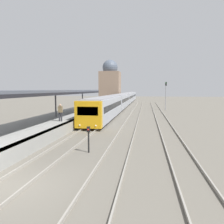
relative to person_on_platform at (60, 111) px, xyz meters
name	(u,v)px	position (x,y,z in m)	size (l,w,h in m)	color
ground_plane	(9,187)	(2.60, -11.85, -1.91)	(240.00, 240.00, 0.00)	#666056
track_platform_line	(9,186)	(2.60, -11.85, -1.83)	(1.51, 120.00, 0.15)	gray
track_middle_line	(99,192)	(6.36, -11.85, -1.83)	(1.50, 120.00, 0.15)	gray
track_right_line	(203,200)	(10.13, -11.85, -1.83)	(1.51, 120.00, 0.15)	gray
platform_canopy	(56,91)	(-1.55, 2.65, 1.90)	(4.00, 25.16, 2.96)	#4C515B
person_on_platform	(60,111)	(0.00, 0.00, 0.00)	(0.40, 0.22, 1.66)	#2D2D33
train_near	(124,99)	(2.60, 34.07, -0.23)	(2.64, 67.50, 3.01)	gold
signal_post_near	(89,136)	(4.52, -6.53, -0.86)	(0.20, 0.21, 1.67)	black
signal_mast_far	(166,93)	(11.79, 23.69, 1.48)	(0.28, 0.29, 5.43)	gray
distant_domed_building	(110,84)	(-1.84, 40.12, 3.72)	(5.41, 5.41, 12.06)	#89705B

